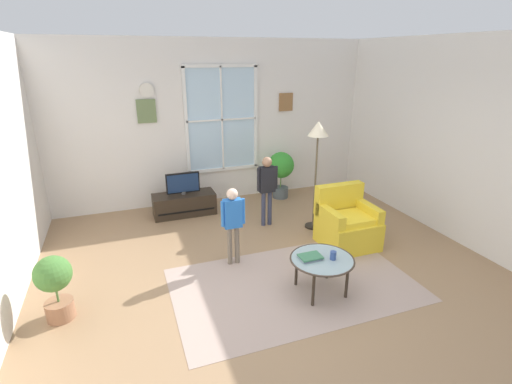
# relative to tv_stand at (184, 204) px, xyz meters

# --- Properties ---
(ground_plane) EXTENTS (6.52, 6.83, 0.02)m
(ground_plane) POSITION_rel_tv_stand_xyz_m (0.75, -2.56, -0.20)
(ground_plane) COLOR #9E7A56
(back_wall) EXTENTS (5.92, 0.17, 2.97)m
(back_wall) POSITION_rel_tv_stand_xyz_m (0.75, 0.61, 1.30)
(back_wall) COLOR silver
(back_wall) RESTS_ON ground_plane
(side_wall_right) EXTENTS (0.12, 6.23, 2.97)m
(side_wall_right) POSITION_rel_tv_stand_xyz_m (3.77, -2.56, 1.30)
(side_wall_right) COLOR silver
(side_wall_right) RESTS_ON ground_plane
(area_rug) EXTENTS (2.96, 1.80, 0.01)m
(area_rug) POSITION_rel_tv_stand_xyz_m (0.88, -2.68, -0.19)
(area_rug) COLOR tan
(area_rug) RESTS_ON ground_plane
(tv_stand) EXTENTS (1.08, 0.45, 0.38)m
(tv_stand) POSITION_rel_tv_stand_xyz_m (0.00, 0.00, 0.00)
(tv_stand) COLOR #2D2319
(tv_stand) RESTS_ON ground_plane
(television) EXTENTS (0.58, 0.08, 0.39)m
(television) POSITION_rel_tv_stand_xyz_m (0.00, -0.00, 0.39)
(television) COLOR #4C4C4C
(television) RESTS_ON tv_stand
(armchair) EXTENTS (0.76, 0.74, 0.87)m
(armchair) POSITION_rel_tv_stand_xyz_m (2.07, -1.96, 0.14)
(armchair) COLOR yellow
(armchair) RESTS_ON ground_plane
(coffee_table) EXTENTS (0.76, 0.76, 0.45)m
(coffee_table) POSITION_rel_tv_stand_xyz_m (1.12, -2.90, 0.23)
(coffee_table) COLOR #99B2B7
(coffee_table) RESTS_ON ground_plane
(book_stack) EXTENTS (0.26, 0.19, 0.04)m
(book_stack) POSITION_rel_tv_stand_xyz_m (0.99, -2.85, 0.27)
(book_stack) COLOR #8D8DB7
(book_stack) RESTS_ON coffee_table
(cup) EXTENTS (0.07, 0.07, 0.10)m
(cup) POSITION_rel_tv_stand_xyz_m (1.23, -2.96, 0.30)
(cup) COLOR #334C8C
(cup) RESTS_ON coffee_table
(remote_near_books) EXTENTS (0.09, 0.15, 0.02)m
(remote_near_books) POSITION_rel_tv_stand_xyz_m (1.07, -2.81, 0.26)
(remote_near_books) COLOR black
(remote_near_books) RESTS_ON coffee_table
(person_blue_shirt) EXTENTS (0.33, 0.15, 1.08)m
(person_blue_shirt) POSITION_rel_tv_stand_xyz_m (0.33, -1.92, 0.49)
(person_blue_shirt) COLOR #726656
(person_blue_shirt) RESTS_ON ground_plane
(person_black_shirt) EXTENTS (0.35, 0.16, 1.17)m
(person_black_shirt) POSITION_rel_tv_stand_xyz_m (1.21, -0.92, 0.54)
(person_black_shirt) COLOR #333851
(person_black_shirt) RESTS_ON ground_plane
(potted_plant_by_window) EXTENTS (0.51, 0.51, 0.92)m
(potted_plant_by_window) POSITION_rel_tv_stand_xyz_m (1.94, 0.19, 0.40)
(potted_plant_by_window) COLOR #4C565B
(potted_plant_by_window) RESTS_ON ground_plane
(potted_plant_corner) EXTENTS (0.38, 0.38, 0.74)m
(potted_plant_corner) POSITION_rel_tv_stand_xyz_m (-1.76, -2.37, 0.25)
(potted_plant_corner) COLOR #9E6B4C
(potted_plant_corner) RESTS_ON ground_plane
(floor_lamp) EXTENTS (0.32, 0.32, 1.75)m
(floor_lamp) POSITION_rel_tv_stand_xyz_m (1.90, -1.26, 1.27)
(floor_lamp) COLOR black
(floor_lamp) RESTS_ON ground_plane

